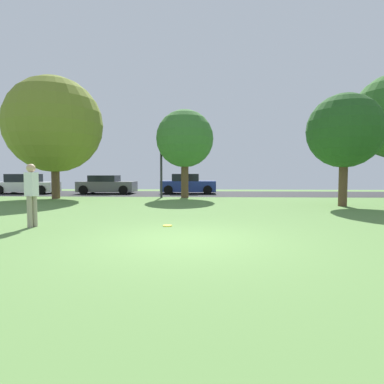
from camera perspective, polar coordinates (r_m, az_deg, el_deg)
ground_plane at (r=7.22m, az=-1.66°, el=-8.71°), size 44.00×44.00×0.00m
road_strip at (r=23.09m, az=1.32°, el=-0.31°), size 44.00×6.40×0.01m
oak_tree_right at (r=16.09m, az=25.88°, el=9.87°), size 3.34×3.34×5.11m
maple_tree_far at (r=20.60m, az=-23.69°, el=11.06°), size 5.58×5.58×7.15m
birch_tree_lone at (r=19.44m, az=-1.32°, el=9.56°), size 3.49×3.49×5.36m
person_catcher at (r=9.90m, az=-27.04°, el=0.02°), size 0.38×0.32×1.78m
frisbee_disc at (r=9.11m, az=-4.46°, el=-6.09°), size 0.27×0.27×0.03m
parked_car_white at (r=26.38m, az=-27.81°, el=1.18°), size 4.41×1.94×1.45m
parked_car_grey at (r=24.07m, az=-15.16°, el=1.22°), size 4.10×2.08×1.35m
parked_car_blue at (r=23.29m, az=-0.72°, el=1.36°), size 4.00×2.04×1.46m
street_lamp_post at (r=19.45m, az=-5.60°, el=5.59°), size 0.14×0.14×4.50m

